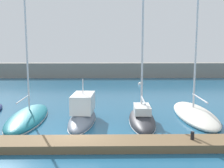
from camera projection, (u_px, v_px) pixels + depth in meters
ground_plane at (78, 138)px, 15.62m from camera, size 120.00×120.00×0.00m
dock_pier at (74, 144)px, 14.08m from camera, size 24.41×1.80×0.43m
breakwater_seawall at (98, 70)px, 47.52m from camera, size 108.00×2.68×2.62m
sailboat_teal_second at (28, 116)px, 19.54m from camera, size 2.74×8.20×15.26m
motorboat_slate_third at (83, 114)px, 19.22m from camera, size 2.14×6.44×3.47m
sailboat_charcoal_fourth at (142, 118)px, 19.00m from camera, size 2.16×6.52×11.43m
sailboat_ivory_fifth at (194, 113)px, 20.52m from camera, size 3.08×8.68×14.53m
mooring_buoy_white at (140, 84)px, 38.35m from camera, size 0.75×0.75×0.75m
dock_bollard at (192, 136)px, 14.13m from camera, size 0.20×0.20×0.44m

